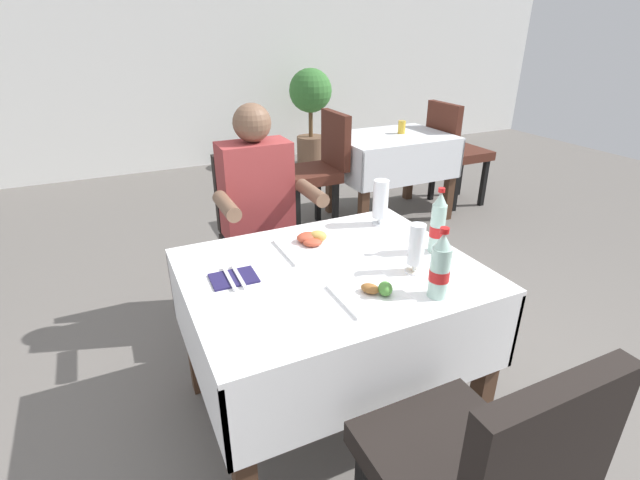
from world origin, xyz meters
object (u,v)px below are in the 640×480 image
Objects in this scene: plate_near_camera at (372,293)px; beer_glass_left at (380,202)px; potted_plant_corner at (311,106)px; background_dining_table at (391,157)px; background_chair_left at (318,166)px; background_chair_right at (454,148)px; chair_near_camera_side at (476,471)px; cola_bottle_primary at (438,224)px; plate_far_diner at (312,243)px; background_table_tumbler at (402,127)px; seated_diner_far at (261,213)px; main_dining_table at (331,305)px; beer_glass_middle at (416,248)px; chair_far_diner_seat at (263,231)px; napkin_cutlery_set at (234,278)px; cola_bottle_secondary at (440,267)px.

plate_near_camera is 0.66m from beer_glass_left.
plate_near_camera is 4.29m from potted_plant_corner.
background_dining_table is at bearing 54.90° from beer_glass_left.
background_chair_right is at bearing 0.00° from background_chair_left.
chair_near_camera_side and background_chair_left have the same top height.
cola_bottle_primary is (0.42, 0.19, 0.11)m from plate_near_camera.
background_table_tumbler is (1.64, 1.73, 0.04)m from plate_far_diner.
chair_near_camera_side is 1.59m from seated_diner_far.
seated_diner_far is at bearing -152.75° from background_chair_right.
background_table_tumbler is at bearing 49.52° from main_dining_table.
beer_glass_left is at bearing 36.19° from main_dining_table.
background_chair_right is (1.97, 2.07, -0.28)m from beer_glass_middle.
background_chair_right is 0.85× the size of potted_plant_corner.
chair_far_diner_seat is 3.74× the size of plate_far_diner.
seated_diner_far is 2.08m from background_table_tumbler.
chair_near_camera_side is (-0.00, -0.84, -0.01)m from main_dining_table.
main_dining_table is at bearing -113.68° from background_chair_left.
plate_far_diner is 2.81m from background_chair_right.
chair_far_diner_seat is at bearing -128.14° from background_chair_left.
background_dining_table is (1.54, 1.07, -0.01)m from chair_far_diner_seat.
background_chair_left is 0.85× the size of potted_plant_corner.
beer_glass_middle is 1.79× the size of background_table_tumbler.
potted_plant_corner reaches higher than background_chair_right.
beer_glass_left is 3.66m from potted_plant_corner.
napkin_cutlery_set is 2.65m from background_dining_table.
beer_glass_left reaches higher than plate_near_camera.
beer_glass_left reaches higher than background_table_tumbler.
beer_glass_left reaches higher than beer_glass_middle.
plate_near_camera is 2.63m from background_dining_table.
cola_bottle_primary is 2.26m from background_dining_table.
plate_far_diner is 1.36× the size of napkin_cutlery_set.
background_table_tumbler is (1.37, 2.10, -0.04)m from beer_glass_middle.
cola_bottle_secondary is at bearing -126.87° from cola_bottle_primary.
seated_diner_far is 0.64m from beer_glass_left.
seated_diner_far is 6.59× the size of napkin_cutlery_set.
cola_bottle_primary is 0.36m from cola_bottle_secondary.
main_dining_table is 2.56m from background_table_tumbler.
chair_far_diner_seat is 1.36m from background_chair_left.
cola_bottle_secondary is 3.02m from background_chair_right.
cola_bottle_primary reaches higher than beer_glass_middle.
beer_glass_left is 1.14× the size of napkin_cutlery_set.
cola_bottle_primary reaches higher than background_chair_right.
chair_far_diner_seat reaches higher than background_dining_table.
background_table_tumbler is at bearing 12.31° from background_dining_table.
main_dining_table is 1.16× the size of background_chair_left.
chair_far_diner_seat is at bearing 101.75° from cola_bottle_secondary.
potted_plant_corner is at bearing 91.57° from background_table_tumbler.
main_dining_table is at bearing 173.51° from cola_bottle_primary.
cola_bottle_secondary is (-0.16, -0.64, 0.00)m from beer_glass_left.
background_dining_table is at bearing 61.21° from cola_bottle_primary.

